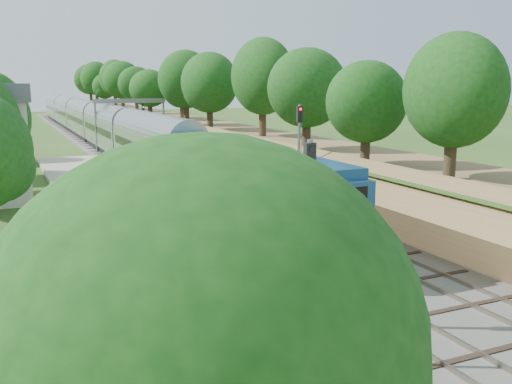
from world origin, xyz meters
name	(u,v)px	position (x,y,z in m)	size (l,w,h in m)	color
ground	(436,349)	(0.00, 0.00, 0.00)	(320.00, 320.00, 0.00)	#2D4C19
trackbed	(119,147)	(2.00, 60.00, 0.07)	(9.50, 170.00, 0.28)	#4C4944
platform	(145,236)	(-5.20, 16.00, 0.19)	(6.40, 68.00, 0.38)	#A59885
yellow_stripe	(197,227)	(-2.35, 16.00, 0.39)	(0.55, 68.00, 0.01)	gold
embankment	(183,130)	(10.35, 60.00, 1.95)	(10.64, 170.00, 11.70)	brown
signal_gantry	(130,111)	(2.47, 54.99, 4.82)	(8.40, 0.38, 6.20)	slate
trees_behind_platform	(12,149)	(-11.17, 20.67, 4.53)	(7.82, 53.32, 7.21)	#332316
train	(96,127)	(0.00, 65.17, 2.28)	(3.03, 121.59, 4.46)	black
lamppost_mid	(338,288)	(-3.43, 0.24, 2.42)	(0.45, 0.45, 4.57)	black
lamppost_far	(245,235)	(-3.36, 7.00, 2.29)	(0.42, 0.42, 4.28)	black
signal_platform	(309,211)	(-2.90, 2.92, 4.03)	(0.35, 0.28, 5.93)	slate
signal_farside	(299,144)	(6.20, 20.33, 4.11)	(0.36, 0.28, 6.54)	slate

